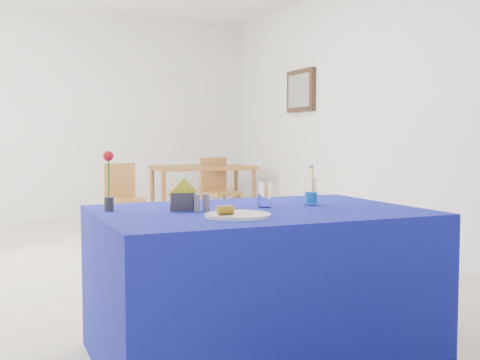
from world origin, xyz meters
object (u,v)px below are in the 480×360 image
at_px(oak_table, 202,171).
at_px(blue_table, 258,283).
at_px(plate, 238,215).
at_px(chair_bg_left, 123,194).
at_px(chair_bg_right, 218,187).
at_px(water_bottle, 311,192).

bearing_deg(oak_table, blue_table, -106.18).
relative_size(plate, oak_table, 0.23).
relative_size(chair_bg_left, chair_bg_right, 0.95).
bearing_deg(chair_bg_right, blue_table, -121.28).
height_order(blue_table, chair_bg_right, chair_bg_right).
xyz_separation_m(oak_table, chair_bg_right, (0.05, -0.44, -0.17)).
bearing_deg(water_bottle, chair_bg_right, 75.64).
distance_m(water_bottle, chair_bg_left, 4.08).
relative_size(blue_table, chair_bg_right, 1.83).
relative_size(water_bottle, oak_table, 0.16).
xyz_separation_m(chair_bg_left, chair_bg_right, (1.25, 0.20, 0.03)).
distance_m(water_bottle, oak_table, 4.82).
xyz_separation_m(oak_table, chair_bg_left, (-1.20, -0.64, -0.20)).
relative_size(water_bottle, chair_bg_right, 0.25).
bearing_deg(blue_table, plate, -132.98).
distance_m(oak_table, chair_bg_left, 1.37).
bearing_deg(water_bottle, blue_table, -167.75).
bearing_deg(plate, chair_bg_right, 70.16).
bearing_deg(chair_bg_right, chair_bg_left, 176.14).
bearing_deg(water_bottle, oak_table, 77.51).
bearing_deg(chair_bg_left, oak_table, 19.60).
bearing_deg(oak_table, chair_bg_right, -83.57).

